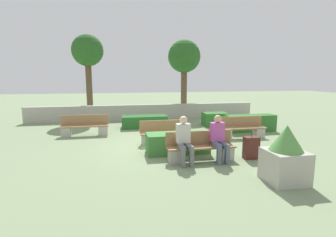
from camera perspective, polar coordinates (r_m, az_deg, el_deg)
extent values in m
plane|color=gray|center=(9.11, -0.79, -6.14)|extent=(60.00, 60.00, 0.00)
cube|color=#ADA89E|center=(14.71, -4.95, 1.40)|extent=(12.60, 0.30, 0.84)
cube|color=#937047|center=(7.59, 7.23, -6.20)|extent=(1.98, 0.44, 0.05)
cube|color=#937047|center=(7.76, 6.69, -4.13)|extent=(1.98, 0.04, 0.40)
cube|color=#ADA89E|center=(7.46, 1.57, -8.14)|extent=(0.36, 0.40, 0.38)
cube|color=#ADA89E|center=(7.92, 12.47, -7.31)|extent=(0.36, 0.40, 0.38)
cube|color=#937047|center=(11.18, -17.68, -1.57)|extent=(1.90, 0.44, 0.05)
cube|color=#937047|center=(11.38, -17.60, -0.24)|extent=(1.90, 0.04, 0.40)
cube|color=#ADA89E|center=(11.33, -21.25, -2.74)|extent=(0.36, 0.40, 0.38)
cube|color=#ADA89E|center=(11.16, -13.95, -2.55)|extent=(0.36, 0.40, 0.38)
cube|color=#937047|center=(9.37, -0.68, -3.16)|extent=(1.76, 0.44, 0.05)
cube|color=#937047|center=(9.56, -0.95, -1.54)|extent=(1.76, 0.04, 0.40)
cube|color=#ADA89E|center=(9.32, -4.63, -4.61)|extent=(0.36, 0.40, 0.38)
cube|color=#ADA89E|center=(9.56, 3.17, -4.25)|extent=(0.36, 0.40, 0.38)
cube|color=#937047|center=(10.67, 15.90, -2.00)|extent=(1.85, 0.44, 0.05)
cube|color=#937047|center=(10.84, 15.37, -0.59)|extent=(1.85, 0.04, 0.40)
cube|color=#ADA89E|center=(10.41, 12.43, -3.33)|extent=(0.36, 0.40, 0.38)
cube|color=#ADA89E|center=(11.04, 19.07, -2.91)|extent=(0.36, 0.40, 0.38)
cube|color=slate|center=(7.20, 2.99, -6.24)|extent=(0.14, 0.46, 0.13)
cube|color=slate|center=(7.25, 4.53, -6.15)|extent=(0.14, 0.46, 0.13)
cube|color=slate|center=(7.05, 3.28, -8.42)|extent=(0.11, 0.11, 0.56)
cube|color=slate|center=(7.11, 5.18, -8.28)|extent=(0.11, 0.11, 0.56)
cube|color=beige|center=(7.37, 3.31, -3.20)|extent=(0.38, 0.22, 0.54)
sphere|color=beige|center=(7.28, 3.38, -0.31)|extent=(0.22, 0.22, 0.22)
cube|color=#515B70|center=(7.51, 10.57, -5.74)|extent=(0.14, 0.46, 0.13)
cube|color=#515B70|center=(7.59, 11.98, -5.64)|extent=(0.14, 0.46, 0.13)
cube|color=#515B70|center=(7.36, 11.04, -7.81)|extent=(0.11, 0.11, 0.56)
cube|color=#515B70|center=(7.45, 12.76, -7.65)|extent=(0.11, 0.11, 0.56)
cube|color=#B74C9E|center=(7.69, 10.67, -2.84)|extent=(0.38, 0.22, 0.54)
sphere|color=tan|center=(7.60, 10.81, -0.07)|extent=(0.22, 0.22, 0.22)
cube|color=#33702D|center=(13.06, 10.18, -0.14)|extent=(1.15, 0.83, 0.64)
cube|color=#286028|center=(12.48, -5.14, -0.67)|extent=(2.12, 0.85, 0.56)
cube|color=#3D7A38|center=(8.35, 2.10, -5.33)|extent=(1.97, 0.77, 0.63)
cube|color=#33702D|center=(12.12, 17.46, -0.95)|extent=(2.20, 0.65, 0.72)
cube|color=#ADA89E|center=(6.65, 24.04, -9.48)|extent=(0.85, 0.85, 0.74)
cone|color=#569347|center=(6.48, 24.43, -3.89)|extent=(0.76, 0.76, 0.59)
cube|color=#471E19|center=(8.13, 17.64, -6.08)|extent=(0.43, 0.26, 0.66)
cylinder|color=#333338|center=(8.03, 17.79, -3.13)|extent=(0.02, 0.02, 0.20)
cylinder|color=brown|center=(15.78, -16.76, 6.16)|extent=(0.34, 0.34, 3.35)
sphere|color=#285B23|center=(15.83, -17.13, 13.98)|extent=(1.76, 1.76, 1.76)
cylinder|color=brown|center=(16.57, 3.47, 6.16)|extent=(0.38, 0.38, 3.06)
sphere|color=#285B23|center=(16.59, 3.55, 13.35)|extent=(2.00, 2.00, 2.00)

